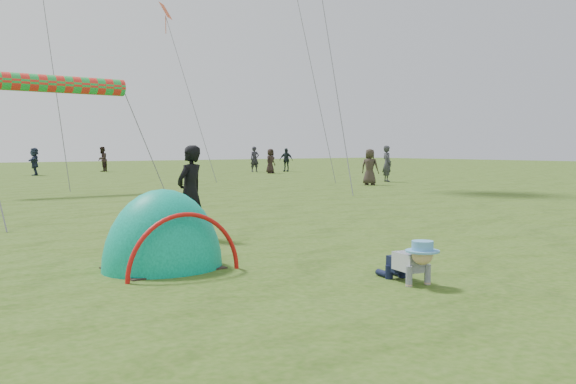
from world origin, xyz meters
TOP-DOWN VIEW (x-y plane):
  - ground at (0.00, 0.00)m, footprint 140.00×140.00m
  - crawling_toddler at (0.76, 0.09)m, footprint 0.68×0.85m
  - popup_tent at (-1.22, 2.87)m, footprint 1.72×1.41m
  - standing_adult at (0.52, 5.20)m, footprint 0.74×0.63m
  - crowd_person_0 at (17.73, 16.52)m, footprint 0.63×0.76m
  - crowd_person_1 at (11.80, 37.70)m, footprint 1.06×1.06m
  - crowd_person_4 at (15.16, 15.14)m, footprint 0.82×0.94m
  - crowd_person_5 at (6.30, 34.42)m, footprint 1.08×1.61m
  - crowd_person_6 at (19.90, 30.90)m, footprint 0.70×0.52m
  - crowd_person_14 at (21.93, 30.01)m, footprint 0.84×1.02m
  - crowd_person_16 at (19.32, 28.28)m, footprint 0.90×0.73m
  - rainbow_tube_kite at (2.46, 18.67)m, footprint 5.28×0.64m
  - diamond_kite_6 at (10.76, 25.98)m, footprint 1.01×1.01m

SIDE VIEW (x-z plane):
  - ground at x=0.00m, z-range 0.00..0.00m
  - popup_tent at x=-1.22m, z-range -1.11..1.11m
  - crawling_toddler at x=0.76m, z-range 0.00..0.57m
  - crowd_person_16 at x=19.32m, z-range 0.00..1.59m
  - crowd_person_4 at x=15.16m, z-range 0.00..1.62m
  - crowd_person_14 at x=21.93m, z-range 0.00..1.63m
  - crowd_person_5 at x=6.30m, z-range 0.00..1.67m
  - standing_adult at x=0.52m, z-range 0.00..1.72m
  - crowd_person_1 at x=11.80m, z-range 0.00..1.73m
  - crowd_person_6 at x=19.90m, z-range 0.00..1.74m
  - crowd_person_0 at x=17.73m, z-range 0.00..1.77m
  - rainbow_tube_kite at x=2.46m, z-range 3.67..4.31m
  - diamond_kite_6 at x=10.76m, z-range 8.47..9.29m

